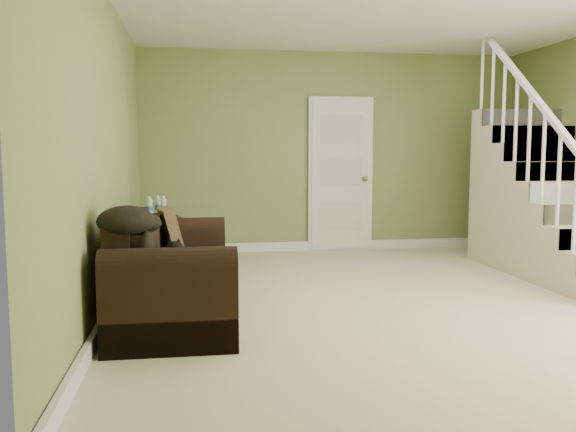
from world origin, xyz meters
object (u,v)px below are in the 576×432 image
object	(u,v)px
sofa	(169,278)
side_table	(158,243)
cat	(175,252)
banana	(181,267)

from	to	relation	value
sofa	side_table	distance (m)	1.98
sofa	cat	world-z (taller)	sofa
side_table	cat	bearing A→B (deg)	-82.86
side_table	cat	distance (m)	2.07
sofa	cat	xyz separation A→B (m)	(0.05, -0.07, 0.22)
cat	sofa	bearing A→B (deg)	125.09
cat	banana	distance (m)	0.31
banana	sofa	bearing A→B (deg)	105.09
side_table	banana	distance (m)	2.37
sofa	cat	bearing A→B (deg)	-53.25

